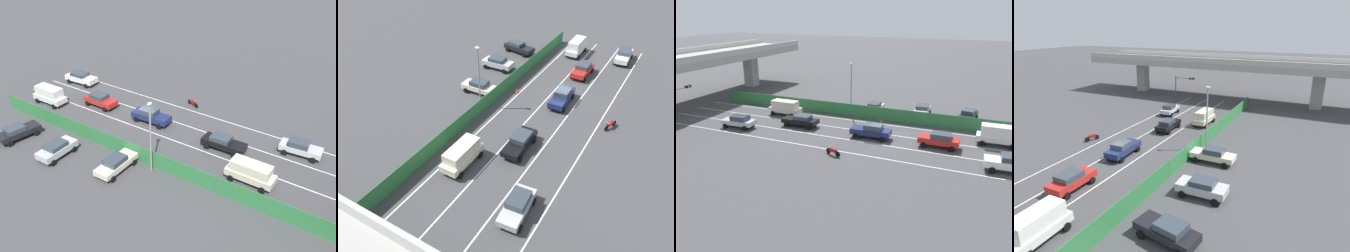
# 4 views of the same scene
# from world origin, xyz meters

# --- Properties ---
(ground_plane) EXTENTS (300.00, 300.00, 0.00)m
(ground_plane) POSITION_xyz_m (0.00, 0.00, 0.00)
(ground_plane) COLOR #424244
(lane_line_left_edge) EXTENTS (0.14, 48.04, 0.01)m
(lane_line_left_edge) POSITION_xyz_m (-5.22, 6.02, 0.00)
(lane_line_left_edge) COLOR silver
(lane_line_left_edge) RESTS_ON ground
(lane_line_mid_left) EXTENTS (0.14, 48.04, 0.01)m
(lane_line_mid_left) POSITION_xyz_m (-1.74, 6.02, 0.00)
(lane_line_mid_left) COLOR silver
(lane_line_mid_left) RESTS_ON ground
(lane_line_mid_right) EXTENTS (0.14, 48.04, 0.01)m
(lane_line_mid_right) POSITION_xyz_m (1.74, 6.02, 0.00)
(lane_line_mid_right) COLOR silver
(lane_line_mid_right) RESTS_ON ground
(lane_line_right_edge) EXTENTS (0.14, 48.04, 0.01)m
(lane_line_right_edge) POSITION_xyz_m (5.22, 6.02, 0.00)
(lane_line_right_edge) COLOR silver
(lane_line_right_edge) RESTS_ON ground
(green_fence) EXTENTS (0.10, 44.14, 1.80)m
(green_fence) POSITION_xyz_m (6.86, 6.02, 0.90)
(green_fence) COLOR #2D753D
(green_fence) RESTS_ON ground
(car_sedan_navy) EXTENTS (2.12, 4.76, 1.69)m
(car_sedan_navy) POSITION_xyz_m (-0.10, 0.94, 0.93)
(car_sedan_navy) COLOR navy
(car_sedan_navy) RESTS_ON ground
(car_sedan_red) EXTENTS (2.05, 4.36, 1.63)m
(car_sedan_red) POSITION_xyz_m (0.19, -6.81, 0.92)
(car_sedan_red) COLOR red
(car_sedan_red) RESTS_ON ground
(car_sedan_black) EXTENTS (2.08, 4.72, 1.53)m
(car_sedan_black) POSITION_xyz_m (0.23, 10.64, 0.86)
(car_sedan_black) COLOR black
(car_sedan_black) RESTS_ON ground
(car_sedan_white) EXTENTS (2.25, 4.74, 1.64)m
(car_sedan_white) POSITION_xyz_m (-3.42, -13.86, 0.93)
(car_sedan_white) COLOR white
(car_sedan_white) RESTS_ON ground
(car_van_cream) EXTENTS (1.98, 4.59, 2.11)m
(car_van_cream) POSITION_xyz_m (3.72, 15.22, 1.20)
(car_van_cream) COLOR beige
(car_van_cream) RESTS_ON ground
(car_sedan_silver) EXTENTS (2.22, 4.34, 1.63)m
(car_sedan_silver) POSITION_xyz_m (-3.32, 17.64, 0.90)
(car_sedan_silver) COLOR #B7BABC
(car_sedan_silver) RESTS_ON ground
(car_van_white) EXTENTS (2.02, 4.46, 2.28)m
(car_van_white) POSITION_xyz_m (3.27, -12.67, 1.28)
(car_van_white) COLOR silver
(car_van_white) RESTS_ON ground
(motorcycle) EXTENTS (0.85, 1.87, 0.93)m
(motorcycle) POSITION_xyz_m (-6.44, 2.93, 0.46)
(motorcycle) COLOR black
(motorcycle) RESTS_ON ground
(parked_sedan_dark) EXTENTS (4.80, 2.56, 1.57)m
(parked_sedan_dark) POSITION_xyz_m (10.97, -8.98, 0.88)
(parked_sedan_dark) COLOR black
(parked_sedan_dark) RESTS_ON ground
(parked_wagon_silver) EXTENTS (4.27, 2.11, 1.61)m
(parked_wagon_silver) POSITION_xyz_m (10.91, -2.86, 0.91)
(parked_wagon_silver) COLOR #B2B5B7
(parked_wagon_silver) RESTS_ON ground
(parked_sedan_cream) EXTENTS (4.69, 1.99, 1.60)m
(parked_sedan_cream) POSITION_xyz_m (9.38, 3.77, 0.88)
(parked_sedan_cream) COLOR beige
(parked_sedan_cream) RESTS_ON ground
(street_lamp) EXTENTS (0.60, 0.36, 7.48)m
(street_lamp) POSITION_xyz_m (7.49, 6.60, 4.51)
(street_lamp) COLOR gray
(street_lamp) RESTS_ON ground
(traffic_cone) EXTENTS (0.47, 0.47, 0.57)m
(traffic_cone) POSITION_xyz_m (5.53, 1.51, 0.26)
(traffic_cone) COLOR orange
(traffic_cone) RESTS_ON ground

